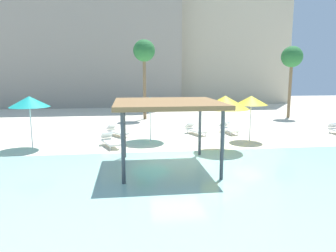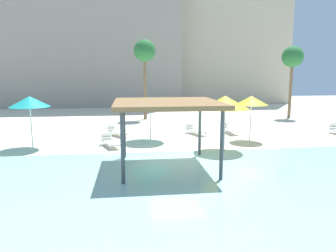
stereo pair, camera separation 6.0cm
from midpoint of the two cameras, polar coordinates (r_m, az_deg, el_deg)
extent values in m
plane|color=beige|center=(14.75, 1.80, -6.25)|extent=(80.00, 80.00, 0.00)
cube|color=#99D1C6|center=(9.89, 6.62, -14.35)|extent=(44.00, 13.50, 0.04)
cylinder|color=#42474C|center=(14.95, -7.94, -0.80)|extent=(0.14, 0.14, 2.71)
cylinder|color=#42474C|center=(15.33, 5.96, -0.50)|extent=(0.14, 0.14, 2.71)
cylinder|color=#42474C|center=(11.34, -8.20, -4.12)|extent=(0.14, 0.14, 2.71)
cylinder|color=#42474C|center=(11.84, 9.96, -3.59)|extent=(0.14, 0.14, 2.71)
cube|color=olive|center=(13.02, -0.05, 4.18)|extent=(4.38, 4.38, 0.18)
cylinder|color=silver|center=(18.39, -23.67, -0.29)|extent=(0.06, 0.06, 2.27)
cone|color=teal|center=(18.22, -23.97, 4.12)|extent=(2.11, 2.11, 0.58)
cylinder|color=silver|center=(19.40, 14.98, 0.55)|extent=(0.06, 0.06, 2.19)
cone|color=yellow|center=(19.24, 15.15, 4.56)|extent=(1.93, 1.93, 0.53)
cylinder|color=silver|center=(18.70, -3.17, 0.23)|extent=(0.06, 0.06, 1.99)
cone|color=teal|center=(18.53, -3.21, 4.32)|extent=(2.48, 2.48, 0.68)
cylinder|color=silver|center=(16.55, 10.41, -0.73)|extent=(0.06, 0.06, 2.22)
cone|color=yellow|center=(16.36, 10.56, 4.29)|extent=(2.49, 2.49, 0.69)
cylinder|color=white|center=(21.05, 12.75, -1.39)|extent=(0.05, 0.05, 0.22)
cylinder|color=white|center=(20.83, 11.58, -1.46)|extent=(0.05, 0.05, 0.22)
cylinder|color=white|center=(22.30, 11.01, -0.72)|extent=(0.05, 0.05, 0.22)
cylinder|color=white|center=(22.10, 9.90, -0.78)|extent=(0.05, 0.05, 0.22)
cube|color=white|center=(21.54, 11.30, -0.66)|extent=(0.85, 1.87, 0.10)
cube|color=white|center=(22.15, 10.47, 0.37)|extent=(0.67, 0.59, 0.40)
cylinder|color=white|center=(20.05, -7.39, -1.77)|extent=(0.05, 0.05, 0.22)
cylinder|color=white|center=(19.80, -8.56, -1.94)|extent=(0.05, 0.05, 0.22)
cylinder|color=white|center=(21.26, -9.49, -1.18)|extent=(0.05, 0.05, 0.22)
cylinder|color=white|center=(21.02, -10.61, -1.33)|extent=(0.05, 0.05, 0.22)
cube|color=white|center=(20.50, -9.05, -1.11)|extent=(1.48, 1.84, 0.10)
cube|color=white|center=(21.08, -10.11, -0.08)|extent=(0.78, 0.75, 0.40)
cylinder|color=white|center=(24.12, 27.70, -0.88)|extent=(0.05, 0.05, 0.22)
cube|color=white|center=(24.19, 28.25, 0.15)|extent=(0.64, 0.56, 0.40)
cylinder|color=white|center=(16.97, -8.87, -3.88)|extent=(0.05, 0.05, 0.22)
cylinder|color=white|center=(16.83, -10.42, -4.03)|extent=(0.05, 0.05, 0.22)
cylinder|color=white|center=(18.31, -10.28, -2.93)|extent=(0.05, 0.05, 0.22)
cylinder|color=white|center=(18.18, -11.73, -3.06)|extent=(0.05, 0.05, 0.22)
cube|color=white|center=(17.54, -10.37, -2.95)|extent=(1.18, 1.90, 0.10)
cube|color=white|center=(18.18, -11.07, -1.64)|extent=(0.74, 0.68, 0.40)
cylinder|color=white|center=(20.44, 6.98, -1.55)|extent=(0.05, 0.05, 0.22)
cylinder|color=white|center=(20.17, 5.87, -1.67)|extent=(0.05, 0.05, 0.22)
cylinder|color=white|center=(21.61, 4.78, -0.91)|extent=(0.05, 0.05, 0.22)
cylinder|color=white|center=(21.35, 3.70, -1.02)|extent=(0.05, 0.05, 0.22)
cube|color=white|center=(20.86, 5.31, -0.85)|extent=(1.21, 1.90, 0.10)
cube|color=white|center=(21.42, 4.22, 0.19)|extent=(0.74, 0.69, 0.40)
cylinder|color=brown|center=(30.79, 21.61, 6.24)|extent=(0.28, 0.28, 5.20)
sphere|color=#286B33|center=(30.80, 21.95, 11.71)|extent=(1.90, 1.90, 1.90)
cylinder|color=brown|center=(27.74, -4.17, 7.07)|extent=(0.28, 0.28, 5.66)
sphere|color=#286B33|center=(27.79, -4.25, 13.63)|extent=(1.90, 1.90, 1.90)
cube|color=#9E9384|center=(43.47, -14.35, 18.25)|extent=(22.92, 10.05, 21.62)
cube|color=beige|center=(46.63, 9.11, 17.46)|extent=(18.22, 8.43, 21.06)
camera|label=1|loc=(0.03, -89.89, 0.02)|focal=33.23mm
camera|label=2|loc=(0.03, 90.11, -0.02)|focal=33.23mm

